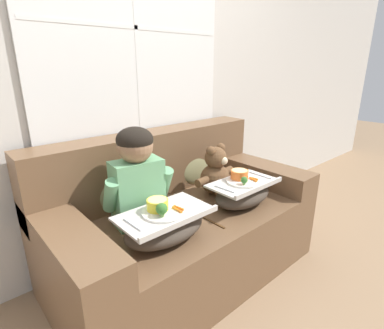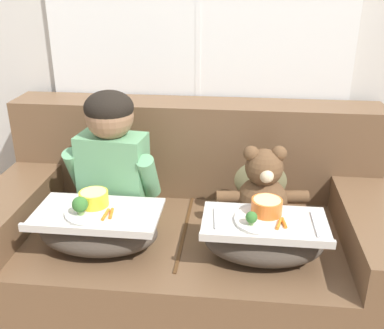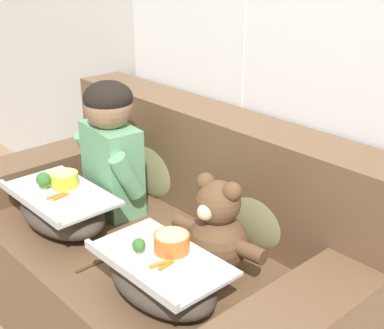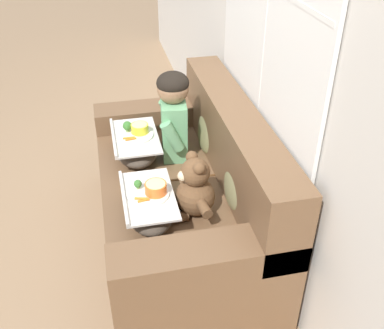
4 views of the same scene
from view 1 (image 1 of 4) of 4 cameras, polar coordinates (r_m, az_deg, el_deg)
name	(u,v)px [view 1 (image 1 of 4)]	position (r m, az deg, el deg)	size (l,w,h in m)	color
ground_plane	(185,271)	(2.15, -1.28, -19.56)	(14.00, 14.00, 0.00)	#8E7051
wall_back_with_window	(134,67)	(2.11, -11.01, 17.79)	(8.00, 0.08, 2.60)	beige
couch	(179,224)	(2.01, -2.44, -11.24)	(1.67, 0.90, 0.91)	brown
throw_pillow_behind_child	(118,183)	(1.88, -13.91, -3.51)	(0.35, 0.17, 0.37)	#898456
throw_pillow_behind_teddy	(193,163)	(2.21, 0.22, 0.37)	(0.32, 0.15, 0.33)	#898456
child_figure	(137,172)	(1.64, -10.48, -1.47)	(0.40, 0.21, 0.55)	#66A370
teddy_bear	(216,173)	(2.06, 4.57, -1.67)	(0.38, 0.26, 0.35)	brown
lap_tray_child	(165,225)	(1.55, -5.19, -11.39)	(0.47, 0.28, 0.23)	#473D33
lap_tray_teddy	(243,192)	(1.93, 9.65, -5.21)	(0.45, 0.26, 0.22)	#473D33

